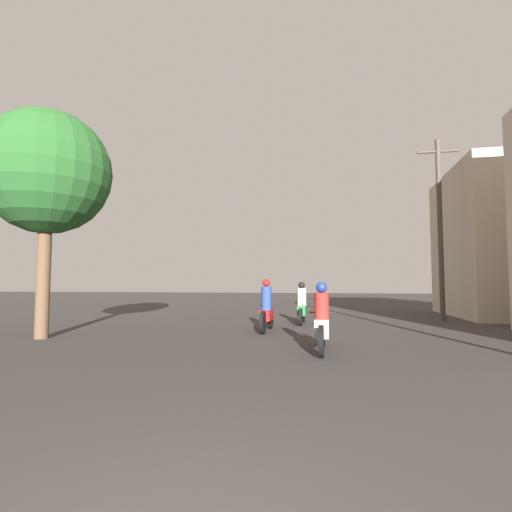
# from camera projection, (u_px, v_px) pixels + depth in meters

# --- Properties ---
(motorcycle_silver) EXTENTS (0.60, 2.14, 1.52)m
(motorcycle_silver) POSITION_uv_depth(u_px,v_px,m) (322.00, 323.00, 8.76)
(motorcycle_silver) COLOR black
(motorcycle_silver) RESTS_ON ground_plane
(motorcycle_red) EXTENTS (0.60, 2.13, 1.62)m
(motorcycle_red) POSITION_uv_depth(u_px,v_px,m) (267.00, 311.00, 12.42)
(motorcycle_red) COLOR black
(motorcycle_red) RESTS_ON ground_plane
(motorcycle_green) EXTENTS (0.60, 1.97, 1.54)m
(motorcycle_green) POSITION_uv_depth(u_px,v_px,m) (302.00, 307.00, 14.69)
(motorcycle_green) COLOR black
(motorcycle_green) RESTS_ON ground_plane
(utility_pole_far) EXTENTS (1.60, 0.20, 7.40)m
(utility_pole_far) POSITION_uv_depth(u_px,v_px,m) (440.00, 225.00, 16.19)
(utility_pole_far) COLOR #4C4238
(utility_pole_far) RESTS_ON ground_plane
(street_tree) EXTENTS (3.44, 3.44, 6.29)m
(street_tree) POSITION_uv_depth(u_px,v_px,m) (47.00, 173.00, 11.06)
(street_tree) COLOR brown
(street_tree) RESTS_ON ground_plane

